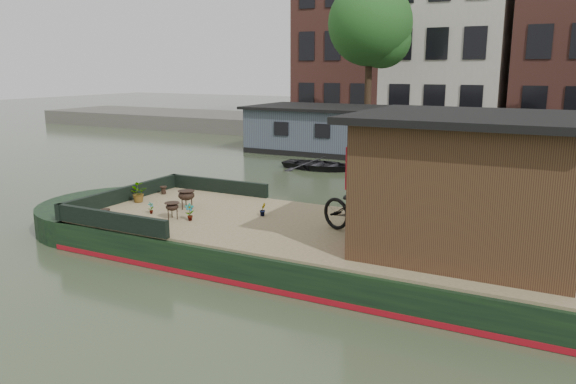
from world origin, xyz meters
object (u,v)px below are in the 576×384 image
at_px(cabin, 471,183).
at_px(potted_plant_a, 190,212).
at_px(bicycle, 361,211).
at_px(brazier_rear, 187,200).
at_px(brazier_front, 172,211).
at_px(dinghy, 320,161).

distance_m(cabin, potted_plant_a, 5.74).
relative_size(bicycle, brazier_rear, 4.46).
height_order(bicycle, brazier_front, bicycle).
height_order(cabin, brazier_front, cabin).
bearing_deg(dinghy, brazier_front, -172.74).
bearing_deg(bicycle, cabin, -67.76).
bearing_deg(brazier_rear, potted_plant_a, -49.07).
bearing_deg(brazier_rear, brazier_front, -71.66).
bearing_deg(brazier_front, cabin, 7.20).
bearing_deg(cabin, brazier_front, -172.80).
xyz_separation_m(cabin, bicycle, (-1.99, -0.07, -0.72)).
height_order(potted_plant_a, brazier_front, potted_plant_a).
relative_size(potted_plant_a, brazier_front, 1.01).
bearing_deg(cabin, potted_plant_a, -172.96).
xyz_separation_m(potted_plant_a, brazier_front, (-0.41, -0.07, -0.00)).
bearing_deg(potted_plant_a, brazier_rear, 130.93).
distance_m(cabin, dinghy, 12.08).
bearing_deg(potted_plant_a, brazier_front, -170.72).
bearing_deg(dinghy, potted_plant_a, -170.46).
xyz_separation_m(bicycle, brazier_rear, (-4.31, 0.18, -0.29)).
relative_size(cabin, brazier_front, 10.89).
bearing_deg(brazier_front, dinghy, 96.56).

